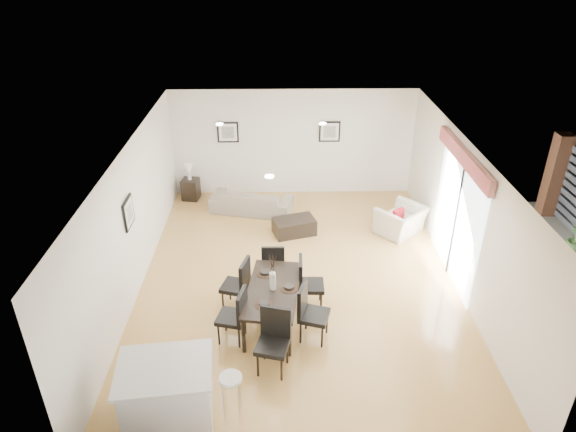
{
  "coord_description": "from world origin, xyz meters",
  "views": [
    {
      "loc": [
        -0.35,
        -8.09,
        5.83
      ],
      "look_at": [
        -0.19,
        0.4,
        1.23
      ],
      "focal_mm": 32.0,
      "sensor_mm": 36.0,
      "label": 1
    }
  ],
  "objects_px": {
    "sofa": "(251,201)",
    "coffee_table": "(294,226)",
    "side_table": "(191,189)",
    "kitchen_island": "(167,391)",
    "dining_chair_head": "(274,336)",
    "bar_stool": "(231,382)",
    "dining_chair_foot": "(273,263)",
    "dining_chair_wfar": "(239,282)",
    "dining_chair_enear": "(309,309)",
    "dining_chair_efar": "(307,281)",
    "dining_chair_wnear": "(236,313)",
    "dining_table": "(273,292)",
    "armchair": "(401,220)"
  },
  "relations": [
    {
      "from": "dining_chair_enear",
      "to": "dining_chair_head",
      "type": "relative_size",
      "value": 0.98
    },
    {
      "from": "dining_chair_wfar",
      "to": "dining_chair_head",
      "type": "distance_m",
      "value": 1.55
    },
    {
      "from": "dining_chair_wnear",
      "to": "coffee_table",
      "type": "relative_size",
      "value": 1.09
    },
    {
      "from": "kitchen_island",
      "to": "bar_stool",
      "type": "xyz_separation_m",
      "value": [
        0.87,
        0.0,
        0.14
      ]
    },
    {
      "from": "dining_table",
      "to": "dining_chair_foot",
      "type": "xyz_separation_m",
      "value": [
        -0.0,
        1.04,
        -0.11
      ]
    },
    {
      "from": "dining_chair_wnear",
      "to": "side_table",
      "type": "distance_m",
      "value": 5.47
    },
    {
      "from": "sofa",
      "to": "dining_chair_enear",
      "type": "bearing_deg",
      "value": 117.27
    },
    {
      "from": "dining_table",
      "to": "kitchen_island",
      "type": "xyz_separation_m",
      "value": [
        -1.42,
        -1.93,
        -0.18
      ]
    },
    {
      "from": "dining_table",
      "to": "dining_chair_enear",
      "type": "height_order",
      "value": "dining_chair_enear"
    },
    {
      "from": "kitchen_island",
      "to": "dining_chair_foot",
      "type": "bearing_deg",
      "value": 58.32
    },
    {
      "from": "dining_chair_wnear",
      "to": "dining_chair_efar",
      "type": "distance_m",
      "value": 1.46
    },
    {
      "from": "dining_chair_wnear",
      "to": "dining_table",
      "type": "bearing_deg",
      "value": 140.13
    },
    {
      "from": "dining_chair_efar",
      "to": "dining_chair_enear",
      "type": "bearing_deg",
      "value": -178.45
    },
    {
      "from": "dining_table",
      "to": "kitchen_island",
      "type": "bearing_deg",
      "value": -118.84
    },
    {
      "from": "dining_chair_enear",
      "to": "dining_chair_wnear",
      "type": "bearing_deg",
      "value": 109.48
    },
    {
      "from": "dining_chair_enear",
      "to": "dining_chair_efar",
      "type": "distance_m",
      "value": 0.81
    },
    {
      "from": "sofa",
      "to": "coffee_table",
      "type": "xyz_separation_m",
      "value": [
        1.0,
        -1.08,
        -0.1
      ]
    },
    {
      "from": "side_table",
      "to": "bar_stool",
      "type": "relative_size",
      "value": 0.78
    },
    {
      "from": "dining_chair_efar",
      "to": "kitchen_island",
      "type": "height_order",
      "value": "dining_chair_efar"
    },
    {
      "from": "dining_chair_wfar",
      "to": "coffee_table",
      "type": "height_order",
      "value": "dining_chair_wfar"
    },
    {
      "from": "sofa",
      "to": "kitchen_island",
      "type": "xyz_separation_m",
      "value": [
        -0.87,
        -6.03,
        0.16
      ]
    },
    {
      "from": "dining_table",
      "to": "side_table",
      "type": "bearing_deg",
      "value": 121.12
    },
    {
      "from": "sofa",
      "to": "armchair",
      "type": "bearing_deg",
      "value": 174.84
    },
    {
      "from": "dining_chair_wfar",
      "to": "coffee_table",
      "type": "bearing_deg",
      "value": 174.41
    },
    {
      "from": "dining_chair_wfar",
      "to": "dining_chair_foot",
      "type": "xyz_separation_m",
      "value": [
        0.59,
        0.64,
        -0.04
      ]
    },
    {
      "from": "armchair",
      "to": "dining_chair_foot",
      "type": "distance_m",
      "value": 3.43
    },
    {
      "from": "dining_chair_foot",
      "to": "bar_stool",
      "type": "distance_m",
      "value": 3.02
    },
    {
      "from": "dining_chair_efar",
      "to": "bar_stool",
      "type": "distance_m",
      "value": 2.62
    },
    {
      "from": "armchair",
      "to": "dining_chair_foot",
      "type": "relative_size",
      "value": 1.05
    },
    {
      "from": "dining_chair_wfar",
      "to": "dining_chair_enear",
      "type": "bearing_deg",
      "value": 72.15
    },
    {
      "from": "dining_chair_efar",
      "to": "dining_chair_wnear",
      "type": "bearing_deg",
      "value": 127.72
    },
    {
      "from": "sofa",
      "to": "kitchen_island",
      "type": "relative_size",
      "value": 1.43
    },
    {
      "from": "armchair",
      "to": "dining_table",
      "type": "distance_m",
      "value": 4.12
    },
    {
      "from": "sofa",
      "to": "side_table",
      "type": "bearing_deg",
      "value": -11.63
    },
    {
      "from": "armchair",
      "to": "dining_chair_enear",
      "type": "distance_m",
      "value": 4.06
    },
    {
      "from": "dining_table",
      "to": "dining_chair_foot",
      "type": "height_order",
      "value": "dining_chair_foot"
    },
    {
      "from": "dining_chair_wfar",
      "to": "dining_chair_enear",
      "type": "height_order",
      "value": "dining_chair_enear"
    },
    {
      "from": "dining_chair_efar",
      "to": "coffee_table",
      "type": "distance_m",
      "value": 2.62
    },
    {
      "from": "dining_chair_efar",
      "to": "coffee_table",
      "type": "height_order",
      "value": "dining_chair_efar"
    },
    {
      "from": "dining_chair_efar",
      "to": "coffee_table",
      "type": "relative_size",
      "value": 1.09
    },
    {
      "from": "sofa",
      "to": "dining_chair_head",
      "type": "height_order",
      "value": "dining_chair_head"
    },
    {
      "from": "dining_chair_foot",
      "to": "kitchen_island",
      "type": "xyz_separation_m",
      "value": [
        -1.42,
        -2.97,
        -0.08
      ]
    },
    {
      "from": "dining_chair_head",
      "to": "dining_chair_foot",
      "type": "distance_m",
      "value": 2.07
    },
    {
      "from": "side_table",
      "to": "kitchen_island",
      "type": "xyz_separation_m",
      "value": [
        0.69,
        -6.75,
        0.18
      ]
    },
    {
      "from": "dining_chair_head",
      "to": "dining_chair_foot",
      "type": "height_order",
      "value": "dining_chair_head"
    },
    {
      "from": "dining_chair_wfar",
      "to": "sofa",
      "type": "bearing_deg",
      "value": -164.55
    },
    {
      "from": "dining_chair_head",
      "to": "side_table",
      "type": "height_order",
      "value": "dining_chair_head"
    },
    {
      "from": "dining_chair_enear",
      "to": "dining_chair_head",
      "type": "bearing_deg",
      "value": 155.76
    },
    {
      "from": "dining_chair_foot",
      "to": "dining_chair_head",
      "type": "bearing_deg",
      "value": 91.81
    },
    {
      "from": "dining_chair_efar",
      "to": "kitchen_island",
      "type": "relative_size",
      "value": 0.73
    }
  ]
}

